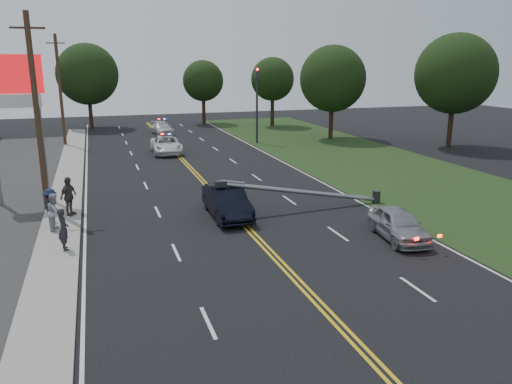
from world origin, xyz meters
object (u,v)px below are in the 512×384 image
object	(u,v)px
traffic_signal	(257,99)
crashed_sedan	(227,201)
emergency_a	(166,145)
utility_pole_far	(60,90)
fallen_streetlight	(312,192)
pylon_sign	(12,94)
emergency_b	(162,128)
bystander_d	(69,196)
bystander_b	(55,212)
bystander_c	(51,207)
utility_pole_mid	(37,114)
bystander_a	(63,229)
waiting_sedan	(398,224)

from	to	relation	value
traffic_signal	crashed_sedan	bearing A→B (deg)	-111.80
crashed_sedan	emergency_a	xyz separation A→B (m)	(-0.35, 18.99, -0.07)
utility_pole_far	emergency_a	bearing A→B (deg)	-39.11
traffic_signal	fallen_streetlight	bearing A→B (deg)	-100.59
pylon_sign	emergency_b	world-z (taller)	pylon_sign
utility_pole_far	emergency_b	world-z (taller)	utility_pole_far
fallen_streetlight	bystander_d	xyz separation A→B (m)	(-12.20, 2.42, 0.19)
pylon_sign	bystander_b	bearing A→B (deg)	-71.13
fallen_streetlight	emergency_a	distance (m)	19.79
emergency_a	crashed_sedan	bearing A→B (deg)	-87.55
traffic_signal	fallen_streetlight	xyz separation A→B (m)	(-4.11, -22.00, -3.29)
utility_pole_far	emergency_a	distance (m)	11.69
bystander_c	utility_pole_far	bearing A→B (deg)	1.03
fallen_streetlight	utility_pole_mid	distance (m)	14.58
pylon_sign	emergency_a	world-z (taller)	pylon_sign
bystander_a	bystander_c	size ratio (longest dim) A/B	1.01
utility_pole_far	bystander_c	xyz separation A→B (m)	(0.44, -24.85, -4.09)
pylon_sign	bystander_d	bearing A→B (deg)	-55.16
traffic_signal	waiting_sedan	xyz separation A→B (m)	(-2.36, -27.36, -3.52)
pylon_sign	crashed_sedan	xyz separation A→B (m)	(10.07, -5.84, -5.21)
utility_pole_far	fallen_streetlight	bearing A→B (deg)	-62.76
traffic_signal	bystander_d	distance (m)	25.67
bystander_d	fallen_streetlight	bearing A→B (deg)	-66.29
fallen_streetlight	bystander_b	distance (m)	12.72
fallen_streetlight	crashed_sedan	size ratio (longest dim) A/B	1.96
pylon_sign	bystander_a	size ratio (longest dim) A/B	4.54
utility_pole_mid	bystander_d	xyz separation A→B (m)	(1.19, -1.58, -3.98)
waiting_sedan	emergency_b	xyz separation A→B (m)	(-5.52, 36.10, -0.05)
crashed_sedan	bystander_a	distance (m)	8.08
crashed_sedan	bystander_c	bearing A→B (deg)	173.94
emergency_a	emergency_b	bearing A→B (deg)	85.45
fallen_streetlight	bystander_d	bearing A→B (deg)	168.77
bystander_a	bystander_d	distance (m)	4.95
utility_pole_mid	fallen_streetlight	bearing A→B (deg)	-16.64
utility_pole_mid	bystander_c	bearing A→B (deg)	-81.22
waiting_sedan	bystander_d	world-z (taller)	bystander_d
fallen_streetlight	utility_pole_mid	size ratio (longest dim) A/B	0.94
bystander_a	bystander_b	world-z (taller)	bystander_a
utility_pole_mid	traffic_signal	bearing A→B (deg)	45.80
utility_pole_mid	emergency_a	size ratio (longest dim) A/B	1.94
crashed_sedan	emergency_b	distance (m)	30.59
fallen_streetlight	utility_pole_far	bearing A→B (deg)	117.24
traffic_signal	emergency_b	distance (m)	12.30
bystander_b	bystander_c	bearing A→B (deg)	22.08
bystander_c	bystander_d	bearing A→B (deg)	-30.44
traffic_signal	emergency_a	bearing A→B (deg)	-162.65
fallen_streetlight	utility_pole_far	size ratio (longest dim) A/B	0.94
waiting_sedan	emergency_a	world-z (taller)	emergency_a
utility_pole_mid	waiting_sedan	size ratio (longest dim) A/B	2.49
traffic_signal	waiting_sedan	bearing A→B (deg)	-94.92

